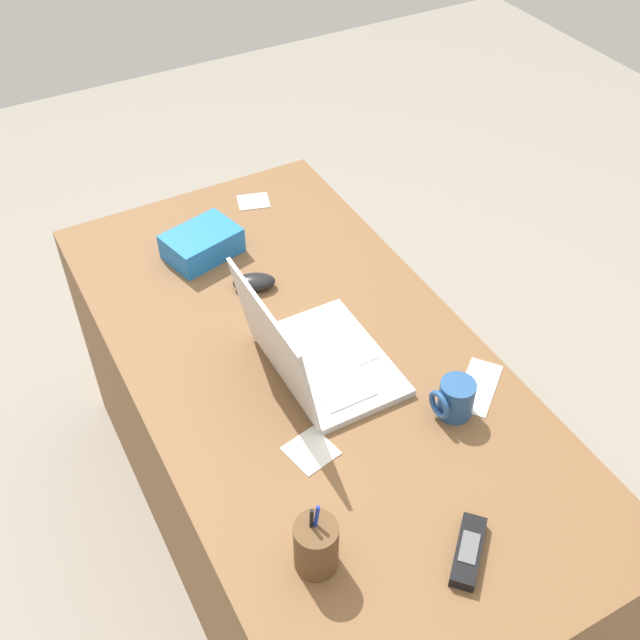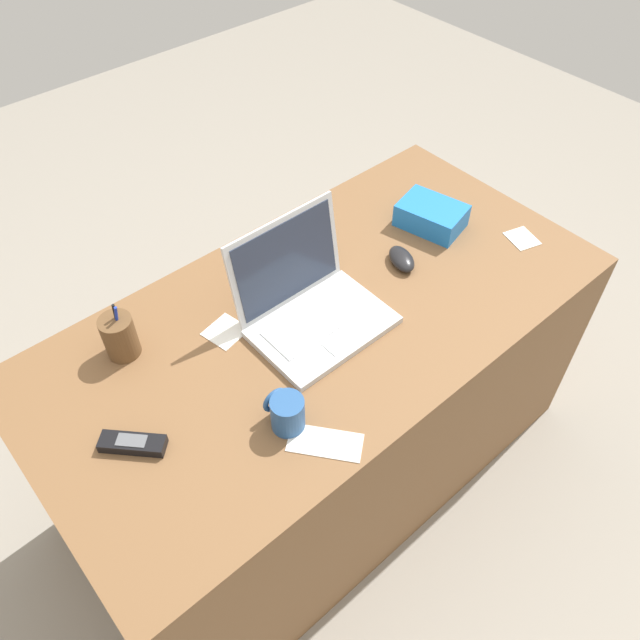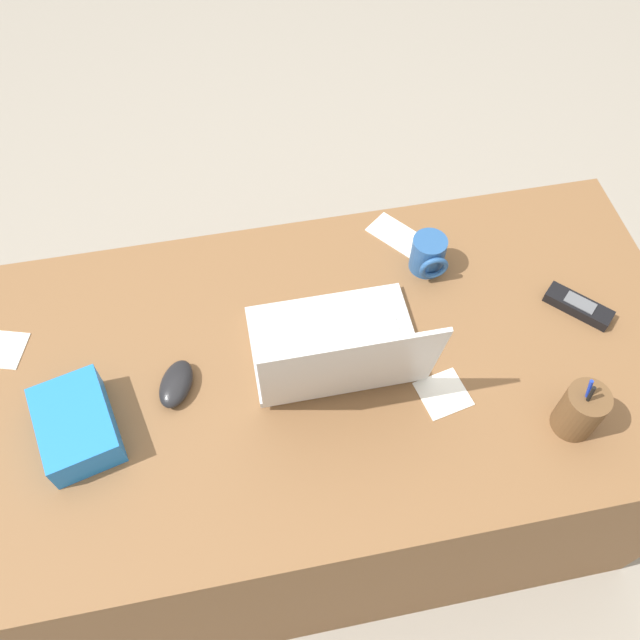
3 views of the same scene
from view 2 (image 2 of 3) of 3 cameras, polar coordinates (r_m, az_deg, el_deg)
ground_plane at (r=2.18m, az=0.10°, el=-12.56°), size 6.00×6.00×0.00m
desk at (r=1.87m, az=0.11°, el=-7.05°), size 1.51×0.76×0.72m
laptop at (r=1.55m, az=-0.89°, el=1.45°), size 0.33×0.28×0.25m
computer_mouse at (r=1.73m, az=7.32°, el=5.56°), size 0.09×0.12×0.04m
coffee_mug_white at (r=1.36m, az=-3.05°, el=-8.34°), size 0.07×0.09×0.09m
cordless_phone at (r=1.41m, az=-16.59°, el=-10.66°), size 0.13×0.13×0.03m
pen_holder at (r=1.54m, az=-17.66°, el=-1.42°), size 0.08×0.08×0.16m
snack_bag at (r=1.86m, az=10.04°, el=9.29°), size 0.17×0.21×0.07m
paper_note_near_laptop at (r=1.37m, az=0.46°, el=-11.03°), size 0.15×0.17×0.00m
paper_note_left at (r=1.57m, az=-8.54°, el=-1.04°), size 0.11×0.10×0.00m
paper_note_right at (r=1.90m, az=17.81°, el=7.04°), size 0.10×0.10×0.00m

